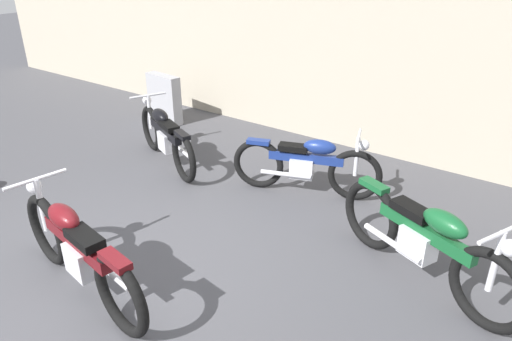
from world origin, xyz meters
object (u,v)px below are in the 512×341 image
(stone_marker, at_px, (164,99))
(motorcycle_blue, at_px, (307,164))
(motorcycle_maroon, at_px, (78,250))
(motorcycle_green, at_px, (425,241))
(motorcycle_black, at_px, (166,136))

(stone_marker, height_order, motorcycle_blue, same)
(stone_marker, height_order, motorcycle_maroon, motorcycle_maroon)
(motorcycle_green, xyz_separation_m, motorcycle_black, (-3.94, 0.50, -0.03))
(motorcycle_blue, bearing_deg, motorcycle_maroon, -123.45)
(motorcycle_blue, bearing_deg, motorcycle_green, -47.02)
(motorcycle_black, bearing_deg, motorcycle_blue, -146.00)
(motorcycle_black, bearing_deg, motorcycle_maroon, 143.58)
(stone_marker, bearing_deg, motorcycle_green, -18.74)
(motorcycle_blue, bearing_deg, motorcycle_black, 170.46)
(motorcycle_green, relative_size, motorcycle_blue, 1.09)
(motorcycle_maroon, bearing_deg, motorcycle_blue, -94.67)
(motorcycle_green, bearing_deg, stone_marker, -175.46)
(motorcycle_green, relative_size, motorcycle_black, 1.07)
(motorcycle_maroon, height_order, motorcycle_black, motorcycle_maroon)
(motorcycle_maroon, xyz_separation_m, motorcycle_black, (-1.46, 2.50, -0.03))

